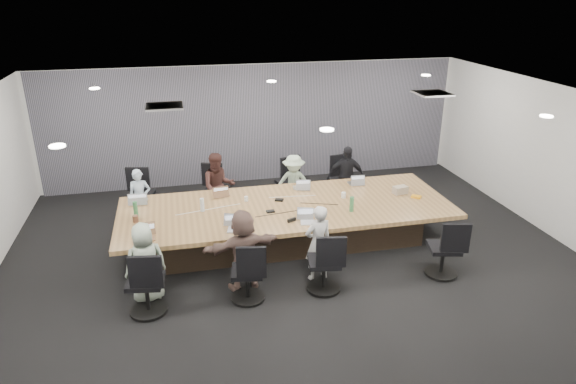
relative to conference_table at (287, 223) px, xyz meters
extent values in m
cube|color=black|center=(0.00, -0.50, -0.40)|extent=(10.00, 8.00, 0.00)
cube|color=white|center=(0.00, -0.50, 2.40)|extent=(10.00, 8.00, 0.00)
cube|color=silver|center=(0.00, 3.50, 1.00)|extent=(10.00, 0.00, 2.80)
cube|color=silver|center=(0.00, -4.50, 1.00)|extent=(10.00, 0.00, 2.80)
cube|color=silver|center=(5.00, -0.50, 1.00)|extent=(0.00, 8.00, 2.80)
cube|color=slate|center=(0.00, 3.42, 1.00)|extent=(9.80, 0.04, 2.80)
cube|color=#36291D|center=(0.00, 0.00, -0.07)|extent=(4.80, 1.40, 0.66)
cube|color=#9D7647|center=(0.00, 0.00, 0.30)|extent=(6.00, 2.20, 0.08)
imported|color=#AAC1D6|center=(-2.65, 1.35, 0.19)|extent=(0.44, 0.30, 1.17)
cube|color=#B2B2B7|center=(-2.65, 0.80, 0.35)|extent=(0.35, 0.25, 0.02)
imported|color=#3A211E|center=(-1.11, 1.35, 0.30)|extent=(0.70, 0.55, 1.39)
cube|color=#8C6647|center=(-1.11, 0.80, 0.35)|extent=(0.33, 0.25, 0.02)
imported|color=#9CB59B|center=(0.45, 1.35, 0.22)|extent=(0.89, 0.65, 1.25)
cube|color=#B2B2B7|center=(0.45, 0.80, 0.35)|extent=(0.31, 0.24, 0.02)
imported|color=black|center=(1.60, 1.35, 0.28)|extent=(0.85, 0.50, 1.36)
cube|color=#B2B2B7|center=(1.60, 0.80, 0.35)|extent=(0.29, 0.20, 0.02)
imported|color=#9CAE9B|center=(-2.47, -1.35, 0.23)|extent=(0.70, 0.54, 1.26)
cube|color=#8C6647|center=(-2.47, -0.80, 0.35)|extent=(0.31, 0.23, 0.02)
imported|color=brown|center=(-1.00, -1.35, 0.26)|extent=(1.28, 0.61, 1.33)
cube|color=#B2B2B7|center=(-1.00, -0.80, 0.35)|extent=(0.39, 0.31, 0.02)
imported|color=#AEAEAE|center=(0.21, -1.35, 0.24)|extent=(0.53, 0.40, 1.29)
cube|color=#B2B2B7|center=(0.21, -0.80, 0.35)|extent=(0.32, 0.25, 0.02)
cylinder|color=#357244|center=(-2.65, 0.13, 0.48)|extent=(0.08, 0.08, 0.27)
cylinder|color=#357244|center=(1.07, -0.49, 0.48)|extent=(0.10, 0.10, 0.27)
cylinder|color=silver|center=(-1.51, 0.10, 0.46)|extent=(0.08, 0.08, 0.24)
cylinder|color=white|center=(-0.69, 0.39, 0.38)|extent=(0.08, 0.08, 0.09)
cylinder|color=white|center=(1.13, 0.14, 0.39)|extent=(0.09, 0.09, 0.11)
cylinder|color=brown|center=(-2.65, -0.09, 0.40)|extent=(0.11, 0.11, 0.12)
cube|color=black|center=(-0.34, -0.21, 0.35)|extent=(0.15, 0.10, 0.03)
cube|color=black|center=(-0.08, 0.27, 0.35)|extent=(0.18, 0.15, 0.03)
cube|color=black|center=(-0.07, -0.67, 0.37)|extent=(0.16, 0.10, 0.06)
cube|color=gray|center=(2.26, 0.09, 0.41)|extent=(0.29, 0.21, 0.14)
cube|color=orange|center=(2.47, -0.17, 0.36)|extent=(0.21, 0.20, 0.04)
camera|label=1|loc=(-1.89, -8.34, 4.07)|focal=32.00mm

